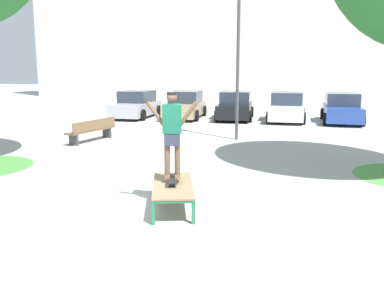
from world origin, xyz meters
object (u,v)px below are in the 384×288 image
skater (172,129)px  light_post (238,38)px  car_silver (137,105)px  car_blue (342,109)px  car_white (287,108)px  car_black (235,106)px  park_bench (92,130)px  car_tan (185,106)px  skateboard (172,179)px  skate_box (173,187)px

skater → light_post: 8.45m
car_silver → car_blue: same height
car_silver → car_white: bearing=4.0°
skater → car_black: skater is taller
car_blue → park_bench: car_blue is taller
car_blue → car_tan: bearing=-178.7°
skater → car_white: skater is taller
skateboard → car_silver: bearing=114.7°
skate_box → car_black: size_ratio=0.47×
skate_box → car_tan: 15.18m
park_bench → light_post: size_ratio=0.42×
skateboard → car_tan: car_tan is taller
car_silver → car_white: size_ratio=1.00×
park_bench → car_silver: bearing=100.1°
car_tan → park_bench: size_ratio=1.76×
car_white → light_post: (-1.65, -6.64, 3.13)m
park_bench → light_post: light_post is taller
skate_box → light_post: bearing=89.9°
skate_box → light_post: (0.02, 8.25, 3.41)m
skater → car_white: (1.71, 14.77, -0.84)m
car_silver → light_post: size_ratio=0.72×
skateboard → skate_box: bearing=-72.0°
skate_box → car_black: (-1.08, 14.99, 0.28)m
car_silver → park_bench: size_ratio=1.73×
car_black → skate_box: bearing=-85.9°
skateboard → car_silver: (-6.53, 14.19, 0.15)m
car_black → light_post: 7.51m
car_tan → car_blue: (8.24, 0.19, 0.00)m
skate_box → skateboard: (-0.04, 0.12, 0.12)m
car_black → car_blue: bearing=-1.2°
skate_box → skater: bearing=107.9°
car_black → car_blue: size_ratio=1.03×
car_blue → light_post: bearing=-123.6°
skate_box → car_silver: size_ratio=0.48×
skate_box → park_bench: bearing=128.7°
car_white → car_silver: bearing=-176.0°
car_silver → skateboard: bearing=-65.3°
car_tan → light_post: 8.12m
car_white → park_bench: size_ratio=1.73×
skater → car_silver: (-6.53, 14.19, -0.84)m
car_white → car_blue: (2.75, -0.02, 0.00)m
car_blue → park_bench: (-9.58, -8.43, -0.24)m
skate_box → light_post: 8.93m
car_white → park_bench: (-6.83, -8.45, -0.24)m
car_black → car_silver: bearing=-173.0°
car_blue → car_black: bearing=178.8°
car_black → car_white: 2.75m
car_tan → car_blue: 8.24m
car_silver → light_post: bearing=-42.6°
skater → car_black: bearing=94.0°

